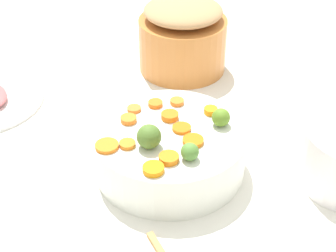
{
  "coord_description": "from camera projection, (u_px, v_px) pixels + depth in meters",
  "views": [
    {
      "loc": [
        0.26,
        -0.71,
        0.64
      ],
      "look_at": [
        -0.0,
        -0.04,
        0.11
      ],
      "focal_mm": 54.68,
      "sensor_mm": 36.0,
      "label": 1
    }
  ],
  "objects": [
    {
      "name": "tabletop",
      "position": [
        176.0,
        160.0,
        0.98
      ],
      "size": [
        2.4,
        2.4,
        0.02
      ],
      "primitive_type": "cube",
      "color": "white",
      "rests_on": "ground"
    },
    {
      "name": "serving_bowl_carrots",
      "position": [
        168.0,
        149.0,
        0.92
      ],
      "size": [
        0.27,
        0.27,
        0.08
      ],
      "primitive_type": "cylinder",
      "color": "white",
      "rests_on": "tabletop"
    },
    {
      "name": "metal_pot",
      "position": [
        182.0,
        44.0,
        1.21
      ],
      "size": [
        0.21,
        0.21,
        0.13
      ],
      "primitive_type": "cylinder",
      "color": "#C97838",
      "rests_on": "tabletop"
    },
    {
      "name": "stuffing_mound",
      "position": [
        183.0,
        11.0,
        1.16
      ],
      "size": [
        0.18,
        0.18,
        0.04
      ],
      "primitive_type": "ellipsoid",
      "color": "tan",
      "rests_on": "metal_pot"
    },
    {
      "name": "carrot_slice_0",
      "position": [
        182.0,
        128.0,
        0.9
      ],
      "size": [
        0.03,
        0.03,
        0.01
      ],
      "primitive_type": "cylinder",
      "rotation": [
        0.0,
        0.0,
        1.62
      ],
      "color": "orange",
      "rests_on": "serving_bowl_carrots"
    },
    {
      "name": "carrot_slice_1",
      "position": [
        177.0,
        102.0,
        0.97
      ],
      "size": [
        0.03,
        0.03,
        0.01
      ],
      "primitive_type": "cylinder",
      "rotation": [
        0.0,
        0.0,
        2.86
      ],
      "color": "orange",
      "rests_on": "serving_bowl_carrots"
    },
    {
      "name": "carrot_slice_2",
      "position": [
        155.0,
        104.0,
        0.96
      ],
      "size": [
        0.04,
        0.04,
        0.01
      ],
      "primitive_type": "cylinder",
      "rotation": [
        0.0,
        0.0,
        3.78
      ],
      "color": "orange",
      "rests_on": "serving_bowl_carrots"
    },
    {
      "name": "carrot_slice_3",
      "position": [
        169.0,
        158.0,
        0.83
      ],
      "size": [
        0.04,
        0.04,
        0.01
      ],
      "primitive_type": "cylinder",
      "rotation": [
        0.0,
        0.0,
        3.49
      ],
      "color": "orange",
      "rests_on": "serving_bowl_carrots"
    },
    {
      "name": "carrot_slice_4",
      "position": [
        153.0,
        169.0,
        0.81
      ],
      "size": [
        0.05,
        0.05,
        0.01
      ],
      "primitive_type": "cylinder",
      "rotation": [
        0.0,
        0.0,
        3.81
      ],
      "color": "orange",
      "rests_on": "serving_bowl_carrots"
    },
    {
      "name": "carrot_slice_5",
      "position": [
        127.0,
        144.0,
        0.86
      ],
      "size": [
        0.04,
        0.04,
        0.01
      ],
      "primitive_type": "cylinder",
      "rotation": [
        0.0,
        0.0,
        1.88
      ],
      "color": "orange",
      "rests_on": "serving_bowl_carrots"
    },
    {
      "name": "carrot_slice_6",
      "position": [
        107.0,
        146.0,
        0.86
      ],
      "size": [
        0.04,
        0.04,
        0.01
      ],
      "primitive_type": "cylinder",
      "rotation": [
        0.0,
        0.0,
        3.11
      ],
      "color": "orange",
      "rests_on": "serving_bowl_carrots"
    },
    {
      "name": "carrot_slice_7",
      "position": [
        170.0,
        115.0,
        0.93
      ],
      "size": [
        0.04,
        0.04,
        0.01
      ],
      "primitive_type": "cylinder",
      "rotation": [
        0.0,
        0.0,
        1.05
      ],
      "color": "orange",
      "rests_on": "serving_bowl_carrots"
    },
    {
      "name": "carrot_slice_8",
      "position": [
        129.0,
        119.0,
        0.92
      ],
      "size": [
        0.04,
        0.04,
        0.01
      ],
      "primitive_type": "cylinder",
      "rotation": [
        0.0,
        0.0,
        2.08
      ],
      "color": "orange",
      "rests_on": "serving_bowl_carrots"
    },
    {
      "name": "carrot_slice_9",
      "position": [
        211.0,
        111.0,
        0.94
      ],
      "size": [
        0.03,
        0.03,
        0.01
      ],
      "primitive_type": "cylinder",
      "rotation": [
        0.0,
        0.0,
        4.86
      ],
      "color": "orange",
      "rests_on": "serving_bowl_carrots"
    },
    {
      "name": "carrot_slice_10",
      "position": [
        135.0,
        108.0,
        0.95
      ],
      "size": [
        0.03,
        0.03,
        0.01
      ],
      "primitive_type": "cylinder",
      "rotation": [
        0.0,
        0.0,
        1.51
      ],
      "color": "orange",
      "rests_on": "serving_bowl_carrots"
    },
    {
      "name": "carrot_slice_11",
      "position": [
        193.0,
        141.0,
        0.87
      ],
      "size": [
        0.04,
        0.04,
        0.01
      ],
      "primitive_type": "cylinder",
      "rotation": [
        0.0,
        0.0,
        1.53
      ],
      "color": "orange",
      "rests_on": "serving_bowl_carrots"
    },
    {
      "name": "brussels_sprout_0",
      "position": [
        149.0,
        137.0,
        0.85
      ],
      "size": [
        0.04,
        0.04,
        0.04
      ],
      "primitive_type": "sphere",
      "color": "#50742C",
      "rests_on": "serving_bowl_carrots"
    },
    {
      "name": "brussels_sprout_1",
      "position": [
        221.0,
        117.0,
        0.9
      ],
      "size": [
        0.03,
        0.03,
        0.03
      ],
      "primitive_type": "sphere",
      "color": "olive",
      "rests_on": "serving_bowl_carrots"
    },
    {
      "name": "brussels_sprout_2",
      "position": [
        190.0,
        152.0,
        0.83
      ],
      "size": [
        0.03,
        0.03,
        0.03
      ],
      "primitive_type": "sphere",
      "color": "#568838",
      "rests_on": "serving_bowl_carrots"
    }
  ]
}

